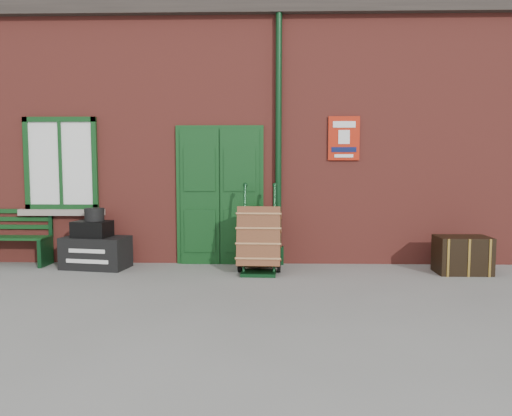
{
  "coord_description": "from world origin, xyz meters",
  "views": [
    {
      "loc": [
        0.5,
        -6.62,
        1.63
      ],
      "look_at": [
        0.31,
        0.6,
        1.0
      ],
      "focal_mm": 35.0,
      "sensor_mm": 36.0,
      "label": 1
    }
  ],
  "objects_px": {
    "houdini_trunk": "(96,252)",
    "dark_trunk": "(462,255)",
    "porter_trolley": "(259,239)",
    "bench": "(4,236)"
  },
  "relations": [
    {
      "from": "bench",
      "to": "porter_trolley",
      "type": "distance_m",
      "value": 4.22
    },
    {
      "from": "houdini_trunk",
      "to": "dark_trunk",
      "type": "xyz_separation_m",
      "value": [
        5.63,
        -0.23,
        0.03
      ]
    },
    {
      "from": "houdini_trunk",
      "to": "porter_trolley",
      "type": "relative_size",
      "value": 0.75
    },
    {
      "from": "bench",
      "to": "dark_trunk",
      "type": "bearing_deg",
      "value": -3.04
    },
    {
      "from": "dark_trunk",
      "to": "houdini_trunk",
      "type": "bearing_deg",
      "value": 177.65
    },
    {
      "from": "houdini_trunk",
      "to": "dark_trunk",
      "type": "relative_size",
      "value": 1.29
    },
    {
      "from": "bench",
      "to": "houdini_trunk",
      "type": "bearing_deg",
      "value": -8.27
    },
    {
      "from": "porter_trolley",
      "to": "bench",
      "type": "bearing_deg",
      "value": 174.96
    },
    {
      "from": "houdini_trunk",
      "to": "dark_trunk",
      "type": "distance_m",
      "value": 5.63
    },
    {
      "from": "porter_trolley",
      "to": "dark_trunk",
      "type": "bearing_deg",
      "value": 2.92
    }
  ]
}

